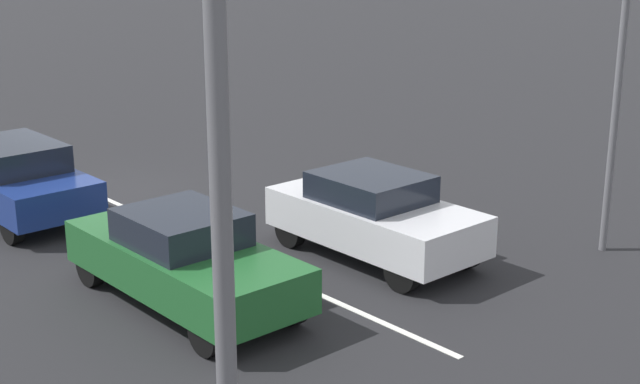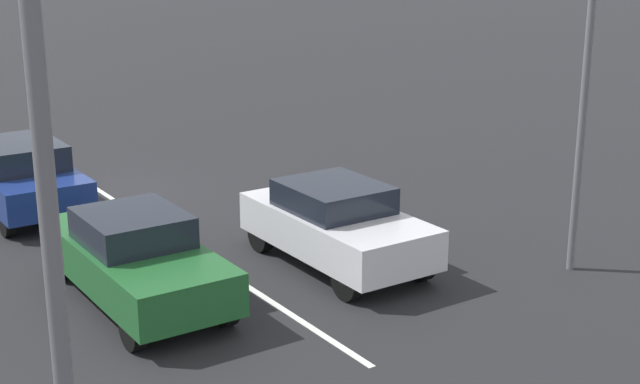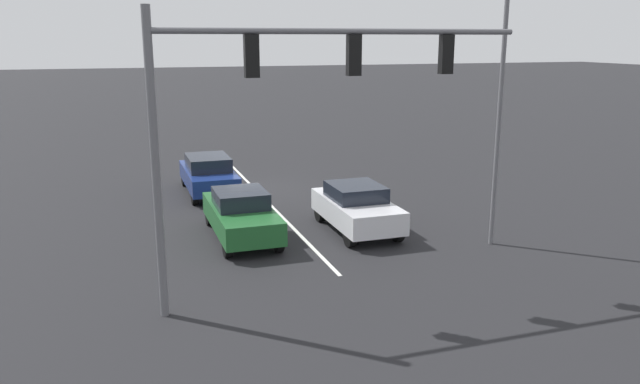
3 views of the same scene
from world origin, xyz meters
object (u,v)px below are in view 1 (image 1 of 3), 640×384
(street_lamp_left_shoulder, at_px, (618,5))
(car_darkgreen_midlane_front, at_px, (184,258))
(car_navy_midlane_second, at_px, (14,177))
(traffic_signal_gantry, at_px, (437,4))
(car_silver_leftlane_front, at_px, (374,215))

(street_lamp_left_shoulder, bearing_deg, car_darkgreen_midlane_front, -23.88)
(car_navy_midlane_second, relative_size, traffic_signal_gantry, 0.51)
(car_navy_midlane_second, bearing_deg, car_darkgreen_midlane_front, 90.93)
(traffic_signal_gantry, relative_size, street_lamp_left_shoulder, 1.15)
(traffic_signal_gantry, bearing_deg, street_lamp_left_shoulder, -163.74)
(car_darkgreen_midlane_front, distance_m, street_lamp_left_shoulder, 8.62)
(car_darkgreen_midlane_front, height_order, traffic_signal_gantry, traffic_signal_gantry)
(car_silver_leftlane_front, xyz_separation_m, street_lamp_left_shoulder, (-3.27, 2.64, 3.77))
(car_silver_leftlane_front, distance_m, street_lamp_left_shoulder, 5.64)
(car_silver_leftlane_front, height_order, traffic_signal_gantry, traffic_signal_gantry)
(car_darkgreen_midlane_front, height_order, car_silver_leftlane_front, car_silver_leftlane_front)
(car_navy_midlane_second, xyz_separation_m, street_lamp_left_shoulder, (-7.19, 9.47, 3.76))
(car_silver_leftlane_front, distance_m, car_navy_midlane_second, 7.88)
(car_silver_leftlane_front, bearing_deg, traffic_signal_gantry, 50.60)
(car_silver_leftlane_front, relative_size, car_navy_midlane_second, 0.90)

